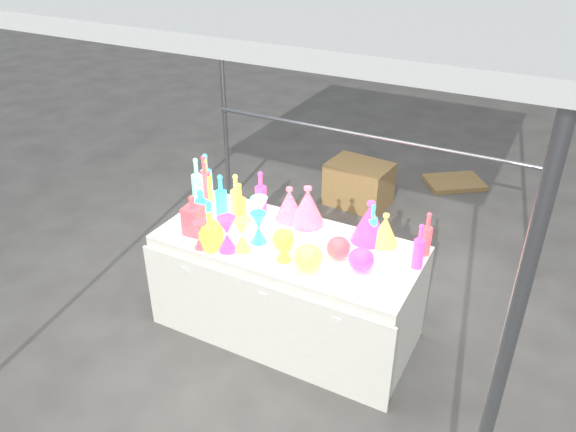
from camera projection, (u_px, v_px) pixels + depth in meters
The scene contains 32 objects.
ground at pixel (288, 327), 4.18m from camera, with size 80.00×80.00×0.00m, color slate.
display_table at pixel (287, 287), 3.99m from camera, with size 1.84×0.83×0.75m.
cardboard_box_closed at pixel (359, 184), 5.75m from camera, with size 0.62×0.45×0.45m, color #AC844E.
cardboard_box_flat at pixel (454, 182), 6.23m from camera, with size 0.61×0.43×0.05m, color #AC844E.
bottle_0 at pixel (206, 180), 4.23m from camera, with size 0.09×0.09×0.36m, color red, non-canonical shape.
bottle_1 at pixel (206, 177), 4.25m from camera, with size 0.09×0.09×0.38m, color #1F8918, non-canonical shape.
bottle_2 at pixel (205, 179), 4.22m from camera, with size 0.08×0.08×0.38m, color orange, non-canonical shape.
bottle_3 at pixel (261, 192), 4.08m from camera, with size 0.09×0.09×0.33m, color #1A5C9C, non-canonical shape.
bottle_4 at pixel (236, 197), 4.00m from camera, with size 0.08×0.08×0.35m, color #127261, non-canonical shape.
bottle_5 at pixel (197, 182), 4.18m from camera, with size 0.08×0.08×0.38m, color #BF2674, non-canonical shape.
bottle_6 at pixel (240, 204), 3.93m from camera, with size 0.08×0.08×0.33m, color red, non-canonical shape.
bottle_7 at pixel (221, 197), 3.99m from camera, with size 0.08×0.08×0.36m, color #1F8918, non-canonical shape.
decanter_0 at pixel (210, 231), 3.67m from camera, with size 0.11×0.11×0.28m, color red, non-canonical shape.
decanter_1 at pixel (193, 215), 3.83m from camera, with size 0.12×0.12×0.29m, color orange, non-canonical shape.
decanter_2 at pixel (201, 206), 3.98m from camera, with size 0.10×0.10×0.25m, color #1F8918, non-canonical shape.
hourglass_0 at pixel (201, 235), 3.70m from camera, with size 0.10×0.10×0.19m, color orange, non-canonical shape.
hourglass_1 at pixel (227, 234), 3.66m from camera, with size 0.12×0.12×0.25m, color #1A5C9C, non-canonical shape.
hourglass_2 at pixel (242, 235), 3.66m from camera, with size 0.11×0.11×0.23m, color #127261, non-canonical shape.
hourglass_3 at pixel (259, 213), 3.90m from camera, with size 0.12×0.12×0.24m, color #BF2674, non-canonical shape.
hourglass_4 at pixel (284, 246), 3.57m from camera, with size 0.10×0.10×0.20m, color red, non-canonical shape.
hourglass_5 at pixel (259, 228), 3.75m from camera, with size 0.11×0.11×0.22m, color #1F8918, non-canonical shape.
globe_0 at pixel (283, 240), 3.71m from camera, with size 0.15×0.15×0.12m, color red, non-canonical shape.
globe_1 at pixel (308, 258), 3.50m from camera, with size 0.18×0.18×0.15m, color #127261, non-canonical shape.
globe_2 at pixel (338, 248), 3.62m from camera, with size 0.16×0.16×0.13m, color orange, non-canonical shape.
globe_3 at pixel (361, 260), 3.49m from camera, with size 0.16×0.16×0.13m, color #1A5C9C, non-canonical shape.
lampshade_0 at pixel (308, 206), 3.95m from camera, with size 0.25×0.25×0.29m, color gold, non-canonical shape.
lampshade_1 at pixel (289, 203), 4.02m from camera, with size 0.21×0.21×0.25m, color gold, non-canonical shape.
lampshade_2 at pixel (370, 221), 3.76m from camera, with size 0.25×0.25×0.29m, color #1A5C9C, non-canonical shape.
lampshade_3 at pixel (385, 229), 3.73m from camera, with size 0.19×0.19×0.23m, color #127261, non-canonical shape.
bottle_8 at pixel (372, 223), 3.74m from camera, with size 0.06×0.06×0.29m, color #1F8918, non-canonical shape.
bottle_9 at pixel (427, 234), 3.60m from camera, with size 0.07×0.07×0.31m, color orange, non-canonical shape.
bottle_10 at pixel (419, 246), 3.47m from camera, with size 0.07×0.07×0.31m, color #1A5C9C, non-canonical shape.
Camera 1 is at (1.51, -2.85, 2.79)m, focal length 35.00 mm.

